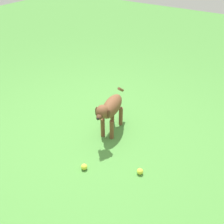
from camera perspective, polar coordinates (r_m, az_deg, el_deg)
ground at (r=3.33m, az=-4.18°, el=-4.80°), size 14.00×14.00×0.00m
dog at (r=3.16m, az=-0.31°, el=0.73°), size 0.77×0.28×0.53m
tennis_ball_0 at (r=2.88m, az=-5.96°, el=-11.54°), size 0.07×0.07×0.07m
tennis_ball_1 at (r=2.84m, az=5.99°, el=-12.49°), size 0.07×0.07×0.07m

